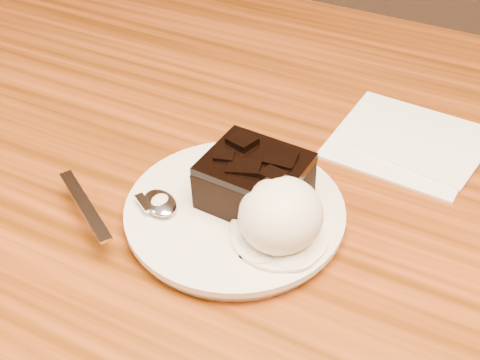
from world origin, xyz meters
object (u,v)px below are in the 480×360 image
at_px(brownie, 255,184).
at_px(napkin, 405,140).
at_px(plate, 235,214).
at_px(ice_cream_scoop, 281,215).
at_px(spoon, 160,204).

height_order(brownie, napkin, brownie).
bearing_deg(plate, brownie, 54.54).
bearing_deg(brownie, plate, -125.46).
bearing_deg(napkin, brownie, -118.69).
relative_size(ice_cream_scoop, napkin, 0.53).
xyz_separation_m(brownie, spoon, (-0.07, -0.05, -0.02)).
bearing_deg(brownie, ice_cream_scoop, -38.68).
bearing_deg(napkin, ice_cream_scoop, -104.96).
bearing_deg(ice_cream_scoop, brownie, 141.32).
bearing_deg(spoon, ice_cream_scoop, -50.08).
distance_m(plate, spoon, 0.07).
bearing_deg(napkin, plate, -119.32).
relative_size(plate, ice_cream_scoop, 2.65).
distance_m(ice_cream_scoop, spoon, 0.11).
xyz_separation_m(brownie, napkin, (0.09, 0.17, -0.03)).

